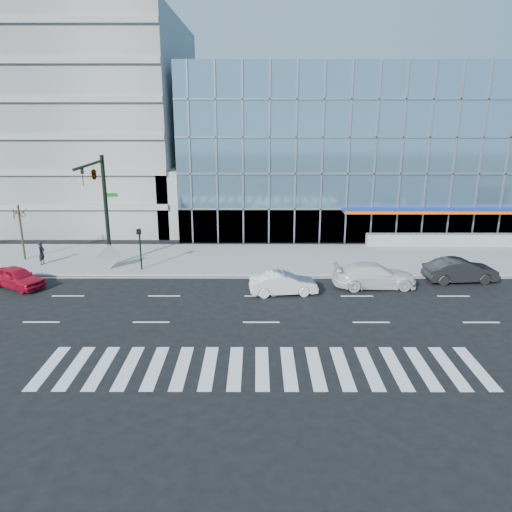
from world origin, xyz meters
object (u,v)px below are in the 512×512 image
Objects in this scene: ped_signal_post at (140,243)px; pedestrian at (42,253)px; traffic_signal at (98,186)px; white_sedan at (283,283)px; tilted_panel at (109,257)px; street_tree_near at (19,213)px; white_suv at (375,276)px; dark_sedan at (460,271)px; red_sedan at (17,277)px.

ped_signal_post is 7.79m from pedestrian.
traffic_signal is 14.20m from white_sedan.
tilted_panel is at bearing -97.66° from pedestrian.
street_tree_near reaches higher than white_suv.
dark_sedan reaches higher than white_sedan.
white_sedan is at bearing -38.65° from tilted_panel.
dark_sedan is 29.73m from pedestrian.
street_tree_near is at bearing 157.29° from traffic_signal.
white_suv is 23.23m from red_sedan.
traffic_signal is 1.67× the size of dark_sedan.
dark_sedan is 1.19× the size of red_sedan.
white_sedan is 1.05× the size of red_sedan.
street_tree_near reaches higher than ped_signal_post.
ped_signal_post is 0.71× the size of white_sedan.
dark_sedan is at bearing -5.73° from ped_signal_post.
dark_sedan is 3.69× the size of tilted_panel.
white_suv reaches higher than red_sedan.
pedestrian is 5.43m from tilted_panel.
white_suv is 18.53m from tilted_panel.
pedestrian is at bearing 170.44° from ped_signal_post.
red_sedan is at bearing 87.46° from white_suv.
ped_signal_post reaches higher than pedestrian.
dark_sedan is 29.25m from red_sedan.
traffic_signal reaches higher than tilted_panel.
pedestrian is (-7.60, 1.28, -1.13)m from ped_signal_post.
red_sedan is (-23.23, -0.13, -0.10)m from white_suv.
white_sedan is 12.23m from dark_sedan.
red_sedan is (-4.81, -3.01, -5.48)m from traffic_signal.
ped_signal_post is 16.31m from white_suv.
street_tree_near is at bearing 164.94° from ped_signal_post.
street_tree_near is (-7.00, 2.93, -2.39)m from traffic_signal.
white_sedan is at bearing 95.96° from dark_sedan.
dark_sedan is at bearing -4.28° from traffic_signal.
pedestrian is at bearing -33.93° from street_tree_near.
ped_signal_post is (2.50, 0.37, -4.02)m from traffic_signal.
ped_signal_post is at bearing 75.61° from white_suv.
white_suv is (15.92, -3.25, -1.36)m from ped_signal_post.
ped_signal_post is 1.74× the size of pedestrian.
white_suv is (18.42, -2.87, -5.38)m from traffic_signal.
dark_sedan is 2.78× the size of pedestrian.
street_tree_near is 31.92m from dark_sedan.
street_tree_near reaches higher than dark_sedan.
traffic_signal is at bearing -129.29° from tilted_panel.
dark_sedan is (12.00, 2.34, 0.09)m from white_sedan.
traffic_signal is 1.48× the size of white_suv.
street_tree_near reaches higher than tilted_panel.
street_tree_near is at bearing 49.46° from red_sedan.
dark_sedan is (6.00, 1.05, 0.01)m from white_suv.
pedestrian is at bearing 162.05° from traffic_signal.
white_suv is 1.28× the size of white_sedan.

